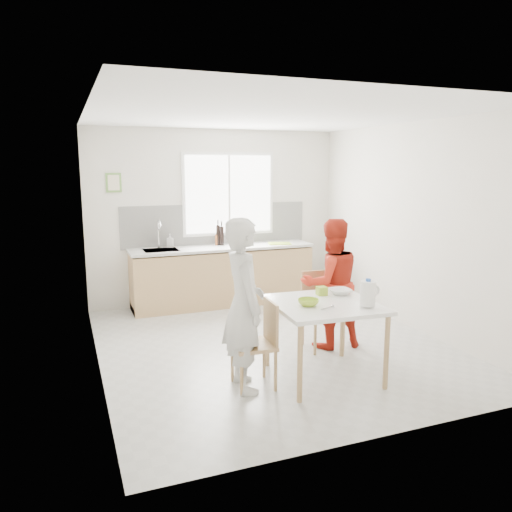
{
  "coord_description": "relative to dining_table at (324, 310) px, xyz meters",
  "views": [
    {
      "loc": [
        -2.27,
        -5.3,
        2.13
      ],
      "look_at": [
        -0.13,
        0.2,
        1.07
      ],
      "focal_mm": 35.0,
      "sensor_mm": 36.0,
      "label": 1
    }
  ],
  "objects": [
    {
      "name": "ground",
      "position": [
        -0.13,
        1.05,
        -0.71
      ],
      "size": [
        4.5,
        4.5,
        0.0
      ],
      "primitive_type": "plane",
      "color": "#B7B7B2",
      "rests_on": "ground"
    },
    {
      "name": "room_shell",
      "position": [
        -0.13,
        1.05,
        0.94
      ],
      "size": [
        4.5,
        4.5,
        4.5
      ],
      "color": "silver",
      "rests_on": "ground"
    },
    {
      "name": "window",
      "position": [
        0.07,
        3.27,
        0.99
      ],
      "size": [
        1.5,
        0.06,
        1.3
      ],
      "color": "white",
      "rests_on": "room_shell"
    },
    {
      "name": "backsplash",
      "position": [
        -0.13,
        3.29,
        0.52
      ],
      "size": [
        3.0,
        0.02,
        0.65
      ],
      "primitive_type": "cube",
      "color": "white",
      "rests_on": "room_shell"
    },
    {
      "name": "picture_frame",
      "position": [
        -1.68,
        3.28,
        1.19
      ],
      "size": [
        0.22,
        0.03,
        0.28
      ],
      "color": "#669945",
      "rests_on": "room_shell"
    },
    {
      "name": "kitchen_counter",
      "position": [
        -0.13,
        3.0,
        -0.29
      ],
      "size": [
        2.84,
        0.64,
        1.37
      ],
      "color": "tan",
      "rests_on": "ground"
    },
    {
      "name": "dining_table",
      "position": [
        0.0,
        0.0,
        0.0
      ],
      "size": [
        1.08,
        1.08,
        0.79
      ],
      "rotation": [
        0.0,
        0.0,
        -0.06
      ],
      "color": "white",
      "rests_on": "ground"
    },
    {
      "name": "chair_left",
      "position": [
        -0.68,
        0.04,
        -0.24
      ],
      "size": [
        0.42,
        0.42,
        0.85
      ],
      "rotation": [
        0.0,
        0.0,
        -1.63
      ],
      "color": "tan",
      "rests_on": "ground"
    },
    {
      "name": "chair_far",
      "position": [
        0.4,
        0.8,
        -0.21
      ],
      "size": [
        0.44,
        0.44,
        0.91
      ],
      "rotation": [
        0.0,
        0.0,
        -0.06
      ],
      "color": "tan",
      "rests_on": "ground"
    },
    {
      "name": "person_white",
      "position": [
        -0.84,
        0.05,
        0.13
      ],
      "size": [
        0.43,
        0.63,
        1.67
      ],
      "primitive_type": "imported",
      "rotation": [
        0.0,
        0.0,
        1.51
      ],
      "color": "silver",
      "rests_on": "ground"
    },
    {
      "name": "person_red",
      "position": [
        0.51,
        0.76,
        0.06
      ],
      "size": [
        0.78,
        0.63,
        1.54
      ],
      "primitive_type": "imported",
      "rotation": [
        0.0,
        0.0,
        3.08
      ],
      "color": "red",
      "rests_on": "ground"
    },
    {
      "name": "bowl_green",
      "position": [
        -0.2,
        -0.04,
        0.11
      ],
      "size": [
        0.22,
        0.22,
        0.06
      ],
      "primitive_type": "imported",
      "rotation": [
        0.0,
        0.0,
        -0.06
      ],
      "color": "#9EC52D",
      "rests_on": "dining_table"
    },
    {
      "name": "bowl_white",
      "position": [
        0.31,
        0.23,
        0.11
      ],
      "size": [
        0.25,
        0.25,
        0.06
      ],
      "primitive_type": "imported",
      "rotation": [
        0.0,
        0.0,
        -0.06
      ],
      "color": "white",
      "rests_on": "dining_table"
    },
    {
      "name": "milk_jug",
      "position": [
        0.31,
        -0.3,
        0.22
      ],
      "size": [
        0.21,
        0.15,
        0.26
      ],
      "rotation": [
        0.0,
        0.0,
        -0.06
      ],
      "color": "white",
      "rests_on": "dining_table"
    },
    {
      "name": "green_box",
      "position": [
        0.12,
        0.27,
        0.13
      ],
      "size": [
        0.11,
        0.11,
        0.09
      ],
      "primitive_type": "cube",
      "rotation": [
        0.0,
        0.0,
        -0.06
      ],
      "color": "#90B329",
      "rests_on": "dining_table"
    },
    {
      "name": "spoon",
      "position": [
        -0.09,
        -0.21,
        0.09
      ],
      "size": [
        0.16,
        0.06,
        0.01
      ],
      "primitive_type": "cylinder",
      "rotation": [
        0.0,
        1.57,
        0.29
      ],
      "color": "#A5A5AA",
      "rests_on": "dining_table"
    },
    {
      "name": "cutting_board",
      "position": [
        0.79,
        2.9,
        0.22
      ],
      "size": [
        0.41,
        0.34,
        0.01
      ],
      "primitive_type": "cube",
      "rotation": [
        0.0,
        0.0,
        -0.29
      ],
      "color": "#A0C92E",
      "rests_on": "kitchen_counter"
    },
    {
      "name": "wine_bottle_a",
      "position": [
        -0.16,
        3.13,
        0.37
      ],
      "size": [
        0.07,
        0.07,
        0.32
      ],
      "primitive_type": "cylinder",
      "color": "black",
      "rests_on": "kitchen_counter"
    },
    {
      "name": "wine_bottle_b",
      "position": [
        -0.11,
        3.09,
        0.36
      ],
      "size": [
        0.07,
        0.07,
        0.3
      ],
      "primitive_type": "cylinder",
      "color": "black",
      "rests_on": "kitchen_counter"
    },
    {
      "name": "jar_amber",
      "position": [
        -0.18,
        3.13,
        0.29
      ],
      "size": [
        0.06,
        0.06,
        0.16
      ],
      "primitive_type": "cylinder",
      "color": "brown",
      "rests_on": "kitchen_counter"
    },
    {
      "name": "soap_bottle",
      "position": [
        -0.9,
        3.18,
        0.32
      ],
      "size": [
        0.12,
        0.12,
        0.21
      ],
      "primitive_type": "imported",
      "rotation": [
        0.0,
        0.0,
        -0.3
      ],
      "color": "#999999",
      "rests_on": "kitchen_counter"
    }
  ]
}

